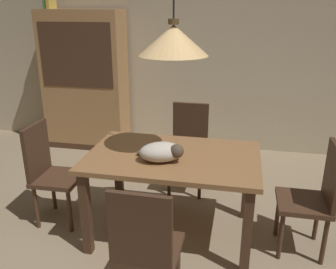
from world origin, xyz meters
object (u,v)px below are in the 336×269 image
chair_right_side (315,195)px  chair_left_side (50,169)px  hutch_bookcase (85,83)px  book_yellow_short (51,1)px  dining_table (173,166)px  chair_near_front (145,246)px  chair_far_back (189,144)px  pendant_lamp (173,40)px  cat_sleeping (162,152)px

chair_right_side → chair_left_side: size_ratio=1.00×
hutch_bookcase → book_yellow_short: size_ratio=9.25×
dining_table → chair_near_front: 0.89m
chair_far_back → hutch_bookcase: 1.90m
chair_near_front → pendant_lamp: (0.00, 0.88, 1.15)m
chair_left_side → chair_near_front: 1.43m
pendant_lamp → hutch_bookcase: size_ratio=0.70×
cat_sleeping → chair_left_side: bearing=173.0°
cat_sleeping → dining_table: bearing=66.5°
pendant_lamp → chair_right_side: bearing=-0.0°
chair_far_back → chair_near_front: size_ratio=1.00×
cat_sleeping → pendant_lamp: pendant_lamp is taller
chair_right_side → pendant_lamp: 1.61m
chair_far_back → book_yellow_short: book_yellow_short is taller
chair_right_side → chair_near_front: bearing=-142.1°
dining_table → chair_near_front: size_ratio=1.51×
dining_table → book_yellow_short: (-1.96, 1.86, 1.29)m
chair_right_side → cat_sleeping: (-1.19, -0.13, 0.32)m
chair_right_side → book_yellow_short: bearing=149.0°
dining_table → book_yellow_short: bearing=136.6°
cat_sleeping → book_yellow_short: 2.97m
chair_left_side → book_yellow_short: (-0.83, 1.86, 1.43)m
pendant_lamp → book_yellow_short: bearing=136.6°
chair_right_side → chair_near_front: same height
chair_right_side → chair_far_back: size_ratio=1.00×
book_yellow_short → hutch_bookcase: bearing=-0.2°
chair_far_back → chair_left_side: bearing=-142.1°
chair_near_front → book_yellow_short: size_ratio=4.65×
chair_near_front → chair_right_side: bearing=37.9°
pendant_lamp → hutch_bookcase: bearing=130.4°
chair_far_back → pendant_lamp: bearing=-90.1°
cat_sleeping → chair_near_front: bearing=-85.7°
book_yellow_short → chair_near_front: bearing=-54.4°
dining_table → hutch_bookcase: 2.45m
dining_table → chair_far_back: chair_far_back is taller
chair_far_back → hutch_bookcase: size_ratio=0.50×
chair_near_front → pendant_lamp: 1.45m
chair_far_back → chair_near_front: 1.76m
chair_near_front → pendant_lamp: pendant_lamp is taller
cat_sleeping → hutch_bookcase: size_ratio=0.22×
chair_left_side → chair_right_side: bearing=0.0°
dining_table → chair_right_side: (1.13, -0.00, -0.14)m
chair_far_back → pendant_lamp: size_ratio=0.72×
pendant_lamp → chair_left_side: bearing=-179.9°
chair_near_front → cat_sleeping: bearing=94.3°
chair_far_back → chair_near_front: same height
chair_near_front → book_yellow_short: (-1.96, 2.74, 1.43)m
hutch_bookcase → book_yellow_short: book_yellow_short is taller
chair_right_side → cat_sleeping: bearing=-173.6°
chair_right_side → chair_far_back: same height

